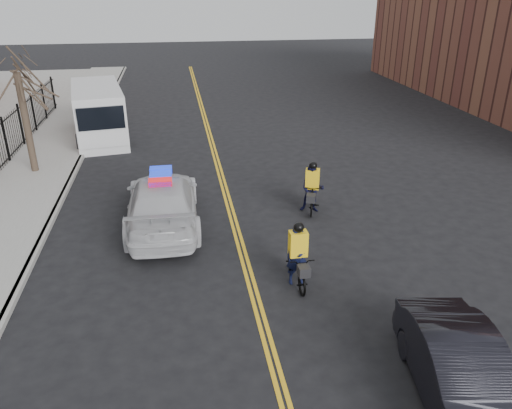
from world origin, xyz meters
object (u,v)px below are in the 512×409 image
Objects in this scene: police_cruiser at (163,202)px; dark_sedan at (462,375)px; cyclist_far at (312,192)px; cyclist_near at (297,262)px; cargo_van at (99,114)px.

police_cruiser reaches higher than dark_sedan.
dark_sedan is 2.27× the size of cyclist_far.
cyclist_far is at bearing -176.42° from police_cruiser.
cyclist_near is at bearing -91.60° from cyclist_far.
cargo_van is at bearing -72.81° from police_cruiser.
cargo_van is 3.53× the size of cyclist_far.
cyclist_far is at bearing 101.63° from dark_sedan.
police_cruiser is at bearing -82.79° from cargo_van.
dark_sedan is 4.97m from cyclist_near.
dark_sedan is at bearing -69.05° from cyclist_far.
cargo_van is (-3.19, 10.54, 0.45)m from police_cruiser.
police_cruiser is 0.87× the size of cargo_van.
cargo_van is 3.60× the size of cyclist_near.
cyclist_near is 4.64m from cyclist_far.
cargo_van is at bearing 146.87° from cyclist_far.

